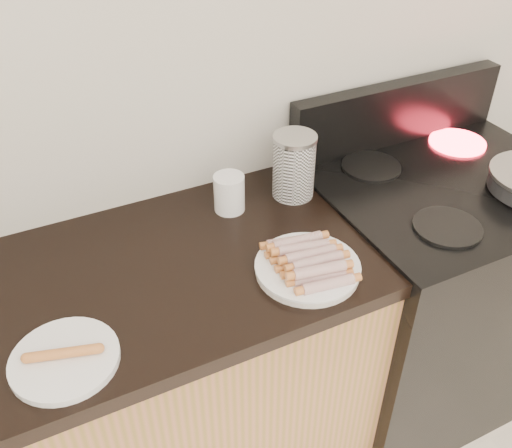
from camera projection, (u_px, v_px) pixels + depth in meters
name	position (u px, v px, depth m)	size (l,w,h in m)	color
wall_back	(148.00, 60.00, 1.40)	(4.00, 0.04, 2.60)	silver
stove	(425.00, 294.00, 1.95)	(0.76, 0.65, 0.91)	black
stove_panel	(398.00, 112.00, 1.82)	(0.76, 0.06, 0.20)	black
burner_near_left	(447.00, 227.00, 1.49)	(0.18, 0.18, 0.01)	black
burner_far_left	(371.00, 166.00, 1.73)	(0.18, 0.18, 0.01)	black
burner_far_right	(457.00, 142.00, 1.85)	(0.18, 0.18, 0.01)	#FF1E2D
main_plate	(307.00, 269.00, 1.37)	(0.25, 0.25, 0.02)	white
side_plate	(65.00, 359.00, 1.15)	(0.22, 0.22, 0.02)	white
hotdog_pile	(308.00, 259.00, 1.35)	(0.13, 0.22, 0.05)	maroon
plain_sausages	(63.00, 353.00, 1.14)	(0.14, 0.06, 0.02)	#C87643
canister	(294.00, 166.00, 1.58)	(0.12, 0.12, 0.19)	white
mug	(229.00, 193.00, 1.55)	(0.08, 0.08, 0.11)	white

